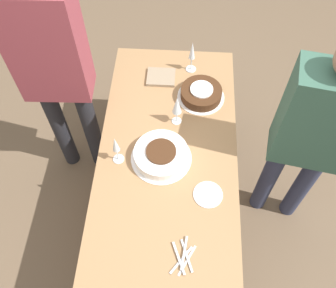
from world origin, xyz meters
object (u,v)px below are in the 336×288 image
at_px(cake_center_white, 161,155).
at_px(person_watching, 52,63).
at_px(person_cutting, 313,134).
at_px(wine_glass_far, 192,53).
at_px(cake_front_chocolate, 201,93).
at_px(wine_glass_extra, 116,146).
at_px(wine_glass_near, 177,106).

xyz_separation_m(cake_center_white, person_watching, (0.39, 0.64, 0.29)).
bearing_deg(person_cutting, wine_glass_far, -33.73).
relative_size(person_cutting, person_watching, 0.90).
xyz_separation_m(cake_front_chocolate, wine_glass_extra, (-0.49, 0.46, 0.11)).
height_order(wine_glass_far, wine_glass_extra, wine_glass_far).
xyz_separation_m(cake_center_white, wine_glass_extra, (-0.02, 0.24, 0.11)).
bearing_deg(cake_center_white, person_watching, 58.39).
height_order(cake_front_chocolate, wine_glass_extra, wine_glass_extra).
bearing_deg(cake_front_chocolate, person_watching, 95.07).
bearing_deg(person_cutting, cake_front_chocolate, -23.57).
relative_size(wine_glass_extra, person_watching, 0.12).
bearing_deg(wine_glass_near, person_cutting, -104.66).
distance_m(wine_glass_near, wine_glass_extra, 0.43).
height_order(wine_glass_extra, person_watching, person_watching).
height_order(cake_center_white, cake_front_chocolate, same).
relative_size(wine_glass_far, person_watching, 0.14).
xyz_separation_m(wine_glass_extra, person_watching, (0.41, 0.39, 0.18)).
distance_m(person_cutting, person_watching, 1.48).
distance_m(wine_glass_far, person_cutting, 0.91).
bearing_deg(cake_front_chocolate, cake_center_white, 154.74).
relative_size(cake_front_chocolate, wine_glass_near, 1.34).
xyz_separation_m(cake_center_white, wine_glass_far, (0.71, -0.15, 0.12)).
relative_size(cake_center_white, cake_front_chocolate, 1.16).
xyz_separation_m(person_cutting, person_watching, (0.32, 1.44, 0.12)).
bearing_deg(wine_glass_near, person_watching, 80.16).
distance_m(cake_center_white, wine_glass_far, 0.73).
distance_m(wine_glass_extra, person_watching, 0.60).
bearing_deg(person_watching, wine_glass_extra, -48.40).
relative_size(wine_glass_near, wine_glass_extra, 1.04).
distance_m(cake_center_white, cake_front_chocolate, 0.52).
distance_m(cake_center_white, wine_glass_extra, 0.27).
xyz_separation_m(wine_glass_near, person_watching, (0.12, 0.71, 0.17)).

